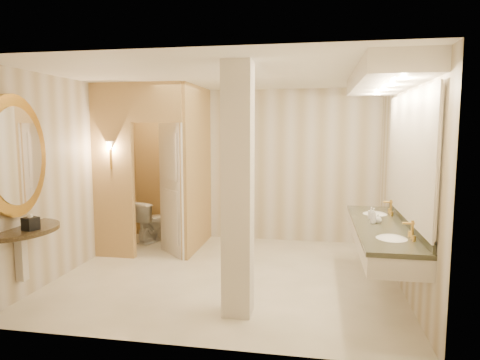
% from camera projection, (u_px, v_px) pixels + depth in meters
% --- Properties ---
extents(floor, '(4.50, 4.50, 0.00)m').
position_uv_depth(floor, '(229.00, 274.00, 5.92)').
color(floor, white).
rests_on(floor, ground).
extents(ceiling, '(4.50, 4.50, 0.00)m').
position_uv_depth(ceiling, '(228.00, 76.00, 5.60)').
color(ceiling, white).
rests_on(ceiling, wall_back).
extents(wall_back, '(4.50, 0.02, 2.70)m').
position_uv_depth(wall_back, '(251.00, 165.00, 7.72)').
color(wall_back, beige).
rests_on(wall_back, floor).
extents(wall_front, '(4.50, 0.02, 2.70)m').
position_uv_depth(wall_front, '(183.00, 203.00, 3.81)').
color(wall_front, beige).
rests_on(wall_front, floor).
extents(wall_left, '(0.02, 4.00, 2.70)m').
position_uv_depth(wall_left, '(76.00, 175.00, 6.16)').
color(wall_left, beige).
rests_on(wall_left, floor).
extents(wall_right, '(0.02, 4.00, 2.70)m').
position_uv_depth(wall_right, '(404.00, 181.00, 5.37)').
color(wall_right, beige).
rests_on(wall_right, floor).
extents(toilet_closet, '(1.50, 1.55, 2.70)m').
position_uv_depth(toilet_closet, '(172.00, 168.00, 6.90)').
color(toilet_closet, tan).
rests_on(toilet_closet, floor).
extents(wall_sconce, '(0.14, 0.14, 0.42)m').
position_uv_depth(wall_sconce, '(110.00, 147.00, 6.47)').
color(wall_sconce, gold).
rests_on(wall_sconce, toilet_closet).
extents(vanity, '(0.75, 2.61, 2.09)m').
position_uv_depth(vanity, '(387.00, 161.00, 4.99)').
color(vanity, beige).
rests_on(vanity, floor).
extents(console_shelf, '(1.07, 1.07, 1.99)m').
position_uv_depth(console_shelf, '(15.00, 187.00, 4.87)').
color(console_shelf, black).
rests_on(console_shelf, floor).
extents(pillar, '(0.31, 0.31, 2.70)m').
position_uv_depth(pillar, '(238.00, 191.00, 4.52)').
color(pillar, beige).
rests_on(pillar, floor).
extents(tissue_box, '(0.18, 0.18, 0.14)m').
position_uv_depth(tissue_box, '(31.00, 224.00, 4.81)').
color(tissue_box, black).
rests_on(tissue_box, console_shelf).
extents(toilet, '(0.63, 0.81, 0.73)m').
position_uv_depth(toilet, '(152.00, 221.00, 7.65)').
color(toilet, white).
rests_on(toilet, floor).
extents(soap_bottle_a, '(0.07, 0.07, 0.15)m').
position_uv_depth(soap_bottle_a, '(371.00, 213.00, 5.41)').
color(soap_bottle_a, beige).
rests_on(soap_bottle_a, vanity).
extents(soap_bottle_b, '(0.09, 0.09, 0.11)m').
position_uv_depth(soap_bottle_b, '(378.00, 218.00, 5.17)').
color(soap_bottle_b, silver).
rests_on(soap_bottle_b, vanity).
extents(soap_bottle_c, '(0.09, 0.09, 0.19)m').
position_uv_depth(soap_bottle_c, '(373.00, 216.00, 5.14)').
color(soap_bottle_c, '#C6B28C').
rests_on(soap_bottle_c, vanity).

